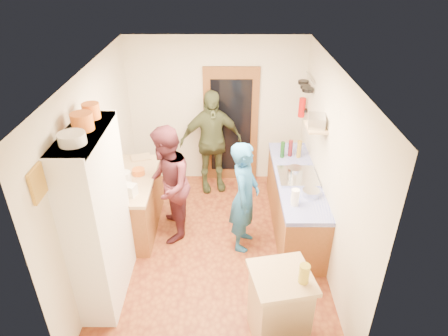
{
  "coord_description": "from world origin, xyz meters",
  "views": [
    {
      "loc": [
        0.15,
        -4.48,
        3.88
      ],
      "look_at": [
        0.13,
        0.15,
        1.24
      ],
      "focal_mm": 32.0,
      "sensor_mm": 36.0,
      "label": 1
    }
  ],
  "objects_px": {
    "right_counter_base": "(294,203)",
    "person_left": "(169,184)",
    "person_back": "(212,142)",
    "person_hob": "(246,198)",
    "hutch_body": "(99,219)",
    "island_base": "(279,308)"
  },
  "relations": [
    {
      "from": "person_hob",
      "to": "hutch_body",
      "type": "bearing_deg",
      "value": 129.19
    },
    {
      "from": "person_left",
      "to": "person_back",
      "type": "xyz_separation_m",
      "value": [
        0.57,
        1.29,
        0.03
      ]
    },
    {
      "from": "hutch_body",
      "to": "person_back",
      "type": "distance_m",
      "value": 2.72
    },
    {
      "from": "person_left",
      "to": "hutch_body",
      "type": "bearing_deg",
      "value": -35.2
    },
    {
      "from": "hutch_body",
      "to": "island_base",
      "type": "distance_m",
      "value": 2.25
    },
    {
      "from": "hutch_body",
      "to": "person_back",
      "type": "height_order",
      "value": "hutch_body"
    },
    {
      "from": "hutch_body",
      "to": "person_hob",
      "type": "distance_m",
      "value": 1.96
    },
    {
      "from": "right_counter_base",
      "to": "person_back",
      "type": "height_order",
      "value": "person_back"
    },
    {
      "from": "hutch_body",
      "to": "right_counter_base",
      "type": "bearing_deg",
      "value": 27.47
    },
    {
      "from": "island_base",
      "to": "person_left",
      "type": "distance_m",
      "value": 2.33
    },
    {
      "from": "right_counter_base",
      "to": "person_left",
      "type": "height_order",
      "value": "person_left"
    },
    {
      "from": "person_hob",
      "to": "person_left",
      "type": "height_order",
      "value": "person_left"
    },
    {
      "from": "island_base",
      "to": "person_back",
      "type": "height_order",
      "value": "person_back"
    },
    {
      "from": "island_base",
      "to": "person_left",
      "type": "bearing_deg",
      "value": 127.1
    },
    {
      "from": "island_base",
      "to": "person_hob",
      "type": "distance_m",
      "value": 1.61
    },
    {
      "from": "right_counter_base",
      "to": "person_back",
      "type": "bearing_deg",
      "value": 138.78
    },
    {
      "from": "person_hob",
      "to": "right_counter_base",
      "type": "bearing_deg",
      "value": -46.02
    },
    {
      "from": "hutch_body",
      "to": "island_base",
      "type": "xyz_separation_m",
      "value": [
        2.03,
        -0.69,
        -0.67
      ]
    },
    {
      "from": "right_counter_base",
      "to": "person_left",
      "type": "xyz_separation_m",
      "value": [
        -1.84,
        -0.17,
        0.46
      ]
    },
    {
      "from": "right_counter_base",
      "to": "person_left",
      "type": "relative_size",
      "value": 1.25
    },
    {
      "from": "hutch_body",
      "to": "person_left",
      "type": "distance_m",
      "value": 1.33
    },
    {
      "from": "person_hob",
      "to": "person_back",
      "type": "relative_size",
      "value": 0.9
    }
  ]
}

